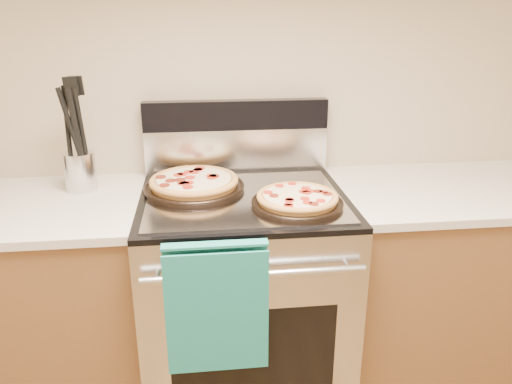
{
  "coord_description": "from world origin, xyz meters",
  "views": [
    {
      "loc": [
        -0.15,
        -0.07,
        1.57
      ],
      "look_at": [
        0.04,
        1.55,
        0.97
      ],
      "focal_mm": 35.0,
      "sensor_mm": 36.0,
      "label": 1
    }
  ],
  "objects": [
    {
      "name": "pepperoni_pizza_front",
      "position": [
        0.18,
        1.52,
        0.95
      ],
      "size": [
        0.35,
        0.35,
        0.04
      ],
      "primitive_type": null,
      "rotation": [
        0.0,
        0.0,
        0.12
      ],
      "color": "#B97638",
      "rests_on": "foil_sheet"
    },
    {
      "name": "oven_handle",
      "position": [
        0.0,
        1.27,
        0.8
      ],
      "size": [
        0.7,
        0.03,
        0.03
      ],
      "primitive_type": "cylinder",
      "rotation": [
        0.0,
        1.57,
        0.0
      ],
      "color": "silver",
      "rests_on": "range_body"
    },
    {
      "name": "cooktop",
      "position": [
        0.0,
        1.65,
        0.91
      ],
      "size": [
        0.76,
        0.68,
        0.02
      ],
      "primitive_type": "cube",
      "color": "black",
      "rests_on": "range_body"
    },
    {
      "name": "wall_back",
      "position": [
        0.0,
        2.0,
        1.35
      ],
      "size": [
        4.0,
        0.0,
        4.0
      ],
      "primitive_type": "plane",
      "rotation": [
        1.57,
        0.0,
        0.0
      ],
      "color": "#BFAD8A",
      "rests_on": "ground"
    },
    {
      "name": "cabinet_right",
      "position": [
        0.88,
        1.68,
        0.44
      ],
      "size": [
        1.0,
        0.62,
        0.88
      ],
      "primitive_type": "cube",
      "color": "brown",
      "rests_on": "ground"
    },
    {
      "name": "cabinet_left",
      "position": [
        -0.88,
        1.68,
        0.44
      ],
      "size": [
        1.0,
        0.62,
        0.88
      ],
      "primitive_type": "cube",
      "color": "brown",
      "rests_on": "ground"
    },
    {
      "name": "backsplash_upper",
      "position": [
        0.0,
        1.96,
        1.16
      ],
      "size": [
        0.76,
        0.06,
        0.12
      ],
      "primitive_type": "cube",
      "color": "black",
      "rests_on": "backsplash_lower"
    },
    {
      "name": "oven_window",
      "position": [
        0.0,
        1.31,
        0.45
      ],
      "size": [
        0.56,
        0.01,
        0.4
      ],
      "primitive_type": "cube",
      "color": "black",
      "rests_on": "range_body"
    },
    {
      "name": "countertop_right",
      "position": [
        0.88,
        1.68,
        0.9
      ],
      "size": [
        1.02,
        0.64,
        0.03
      ],
      "primitive_type": "cube",
      "color": "beige",
      "rests_on": "cabinet_right"
    },
    {
      "name": "range_body",
      "position": [
        0.0,
        1.65,
        0.45
      ],
      "size": [
        0.76,
        0.68,
        0.9
      ],
      "primitive_type": "cube",
      "color": "#B7B7BC",
      "rests_on": "ground"
    },
    {
      "name": "pepperoni_pizza_back",
      "position": [
        -0.18,
        1.72,
        0.95
      ],
      "size": [
        0.47,
        0.47,
        0.05
      ],
      "primitive_type": null,
      "rotation": [
        0.0,
        0.0,
        -0.32
      ],
      "color": "#B97638",
      "rests_on": "foil_sheet"
    },
    {
      "name": "foil_sheet",
      "position": [
        0.0,
        1.62,
        0.92
      ],
      "size": [
        0.7,
        0.55,
        0.01
      ],
      "primitive_type": "cube",
      "color": "gray",
      "rests_on": "cooktop"
    },
    {
      "name": "backsplash_lower",
      "position": [
        0.0,
        1.96,
        1.01
      ],
      "size": [
        0.76,
        0.06,
        0.18
      ],
      "primitive_type": "cube",
      "color": "silver",
      "rests_on": "cooktop"
    },
    {
      "name": "utensil_crock",
      "position": [
        -0.61,
        1.82,
        0.98
      ],
      "size": [
        0.15,
        0.15,
        0.15
      ],
      "primitive_type": "cylinder",
      "rotation": [
        0.0,
        0.0,
        0.26
      ],
      "color": "silver",
      "rests_on": "countertop_left"
    },
    {
      "name": "dish_towel",
      "position": [
        -0.12,
        1.27,
        0.7
      ],
      "size": [
        0.32,
        0.05,
        0.42
      ],
      "primitive_type": null,
      "color": "#19787D",
      "rests_on": "oven_handle"
    }
  ]
}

